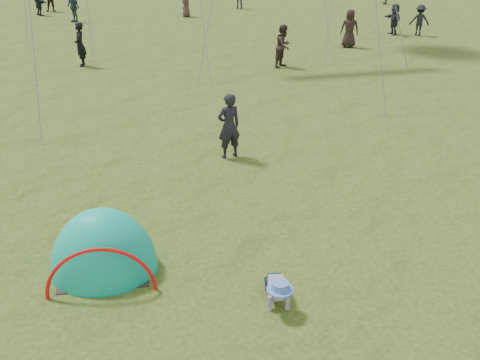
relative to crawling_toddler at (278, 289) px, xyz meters
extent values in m
plane|color=#234210|center=(-0.55, -0.08, -0.29)|extent=(140.00, 140.00, 0.00)
ellipsoid|color=#0CA566|center=(-2.62, 1.56, -0.29)|extent=(1.94, 1.65, 2.35)
imported|color=black|center=(0.55, 5.95, 0.56)|extent=(0.69, 0.53, 1.68)
imported|color=#3C2724|center=(2.92, 29.43, 0.52)|extent=(0.82, 0.94, 1.62)
imported|color=#1E232F|center=(12.94, 20.54, 0.52)|extent=(0.48, 1.50, 1.61)
imported|color=black|center=(9.20, 18.02, 0.61)|extent=(1.02, 0.85, 1.78)
imported|color=black|center=(-6.41, 32.28, 0.52)|extent=(1.17, 1.54, 1.62)
imported|color=black|center=(-3.36, 17.04, 0.61)|extent=(0.44, 0.66, 1.79)
imported|color=#30231F|center=(4.86, 14.92, 0.58)|extent=(1.06, 1.06, 1.74)
imported|color=#253A45|center=(-4.09, 29.05, 0.61)|extent=(0.99, 1.10, 1.80)
imported|color=black|center=(14.15, 20.00, 0.52)|extent=(1.19, 0.97, 1.61)
camera|label=1|loc=(-2.16, -6.43, 5.10)|focal=40.00mm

